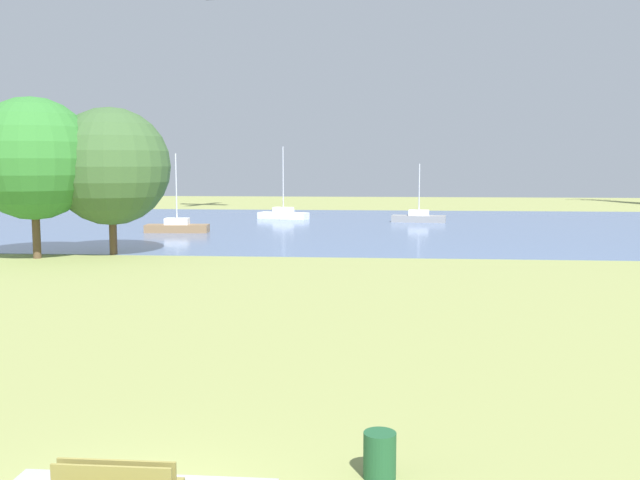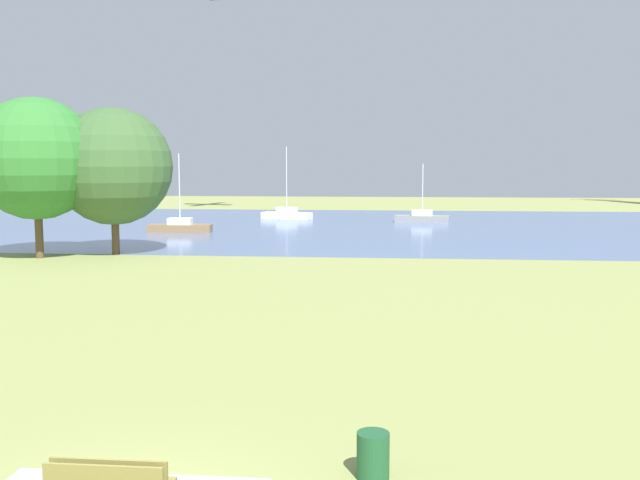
{
  "view_description": "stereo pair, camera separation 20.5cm",
  "coord_description": "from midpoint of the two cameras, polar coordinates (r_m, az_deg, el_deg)",
  "views": [
    {
      "loc": [
        3.85,
        -9.58,
        5.34
      ],
      "look_at": [
        1.61,
        16.5,
        2.48
      ],
      "focal_mm": 39.66,
      "sensor_mm": 36.0,
      "label": 1
    },
    {
      "loc": [
        4.05,
        -9.56,
        5.34
      ],
      "look_at": [
        1.61,
        16.5,
        2.48
      ],
      "focal_mm": 39.66,
      "sensor_mm": 36.0,
      "label": 2
    }
  ],
  "objects": [
    {
      "name": "sailboat_white",
      "position": [
        67.67,
        -2.62,
        2.1
      ],
      "size": [
        5.03,
        2.7,
        6.86
      ],
      "color": "white",
      "rests_on": "water_surface"
    },
    {
      "name": "tree_east_near",
      "position": [
        42.73,
        -16.2,
        5.72
      ],
      "size": [
        6.8,
        6.8,
        8.53
      ],
      "color": "brown",
      "rests_on": "ground"
    },
    {
      "name": "water_surface",
      "position": [
        59.94,
        1.57,
        1.14
      ],
      "size": [
        140.0,
        40.0,
        0.02
      ],
      "primitive_type": "cube",
      "color": "slate",
      "rests_on": "ground"
    },
    {
      "name": "sailboat_brown",
      "position": [
        55.42,
        -11.11,
        1.07
      ],
      "size": [
        4.9,
        1.86,
        6.04
      ],
      "color": "brown",
      "rests_on": "water_surface"
    },
    {
      "name": "ground_plane",
      "position": [
        32.26,
        -1.75,
        -3.29
      ],
      "size": [
        160.0,
        160.0,
        0.0
      ],
      "primitive_type": "plane",
      "color": "#8C9351"
    },
    {
      "name": "litter_bin",
      "position": [
        12.57,
        4.78,
        -16.93
      ],
      "size": [
        0.56,
        0.56,
        0.8
      ],
      "primitive_type": "cylinder",
      "color": "#1E512D",
      "rests_on": "ground"
    },
    {
      "name": "tree_west_far",
      "position": [
        42.49,
        -21.82,
        6.1
      ],
      "size": [
        6.81,
        6.81,
        8.98
      ],
      "color": "brown",
      "rests_on": "ground"
    },
    {
      "name": "sailboat_gray",
      "position": [
        64.27,
        8.33,
        1.81
      ],
      "size": [
        4.95,
        2.09,
        5.24
      ],
      "color": "gray",
      "rests_on": "water_surface"
    }
  ]
}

